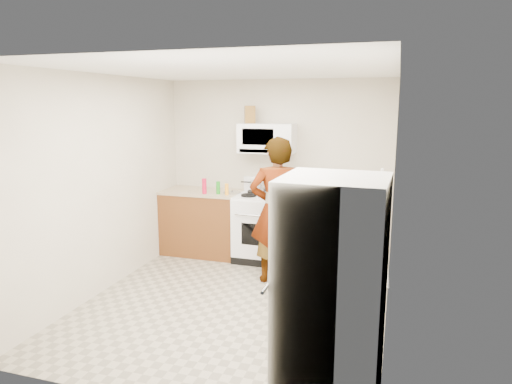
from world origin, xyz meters
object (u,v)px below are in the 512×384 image
at_px(microwave, 267,138).
at_px(saucepan, 259,186).
at_px(person, 276,210).
at_px(fridge, 331,297).
at_px(kettle, 323,190).
at_px(gas_range, 264,226).

height_order(microwave, saucepan, microwave).
relative_size(person, saucepan, 7.22).
height_order(fridge, kettle, fridge).
bearing_deg(person, gas_range, -83.97).
distance_m(microwave, kettle, 1.04).
height_order(microwave, person, microwave).
bearing_deg(fridge, microwave, 116.02).
bearing_deg(fridge, saucepan, 117.74).
bearing_deg(gas_range, person, -63.15).
distance_m(microwave, fridge, 3.44).
relative_size(person, kettle, 10.46).
xyz_separation_m(gas_range, fridge, (1.34, -2.93, 0.36)).
xyz_separation_m(gas_range, kettle, (0.79, 0.15, 0.54)).
bearing_deg(microwave, person, -66.80).
distance_m(fridge, kettle, 3.13).
xyz_separation_m(person, fridge, (0.98, -2.22, -0.05)).
bearing_deg(kettle, saucepan, 158.69).
bearing_deg(saucepan, kettle, -1.14).
distance_m(gas_range, saucepan, 0.57).
bearing_deg(fridge, gas_range, 116.93).
distance_m(person, saucepan, 1.00).
relative_size(kettle, saucepan, 0.69).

